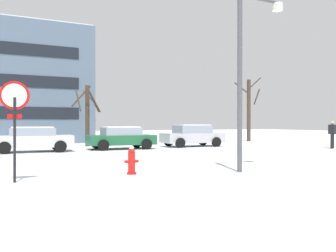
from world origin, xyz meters
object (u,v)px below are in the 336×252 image
object	(u,v)px
parked_car_white	(32,139)
parked_car_green	(121,137)
parked_car_silver	(192,135)
pedestrian_crossing	(332,132)
fire_hydrant	(132,160)
stop_sign	(15,111)
street_lamp	(248,62)

from	to	relation	value
parked_car_white	parked_car_green	world-z (taller)	parked_car_white
parked_car_silver	pedestrian_crossing	world-z (taller)	pedestrian_crossing
fire_hydrant	pedestrian_crossing	world-z (taller)	pedestrian_crossing
parked_car_white	parked_car_green	xyz separation A→B (m)	(5.09, 0.01, -0.01)
stop_sign	fire_hydrant	bearing A→B (deg)	2.57
stop_sign	parked_car_white	distance (m)	10.82
parked_car_silver	parked_car_green	bearing A→B (deg)	-178.14
parked_car_green	pedestrian_crossing	distance (m)	13.09
stop_sign	parked_car_green	world-z (taller)	stop_sign
parked_car_green	pedestrian_crossing	size ratio (longest dim) A/B	2.41
fire_hydrant	parked_car_green	xyz separation A→B (m)	(3.30, 10.50, 0.28)
parked_car_white	parked_car_silver	bearing A→B (deg)	0.96
street_lamp	parked_car_green	size ratio (longest dim) A/B	1.42
fire_hydrant	parked_car_white	bearing A→B (deg)	99.67
fire_hydrant	parked_car_green	bearing A→B (deg)	72.57
street_lamp	pedestrian_crossing	world-z (taller)	street_lamp
stop_sign	fire_hydrant	size ratio (longest dim) A/B	3.16
parked_car_silver	street_lamp	bearing A→B (deg)	-112.07
stop_sign	parked_car_white	xyz separation A→B (m)	(1.55, 10.65, -1.17)
street_lamp	parked_car_white	xyz separation A→B (m)	(-5.40, 11.59, -2.85)
parked_car_green	parked_car_silver	world-z (taller)	parked_car_silver
stop_sign	parked_car_silver	xyz separation A→B (m)	(11.72, 10.82, -1.14)
pedestrian_crossing	parked_car_green	bearing A→B (deg)	155.93
street_lamp	parked_car_white	size ratio (longest dim) A/B	1.35
parked_car_white	pedestrian_crossing	world-z (taller)	pedestrian_crossing
fire_hydrant	parked_car_white	distance (m)	10.65
stop_sign	street_lamp	size ratio (longest dim) A/B	0.46
stop_sign	street_lamp	xyz separation A→B (m)	(6.95, -0.94, 1.68)
fire_hydrant	street_lamp	distance (m)	4.91
fire_hydrant	parked_car_white	size ratio (longest dim) A/B	0.20
stop_sign	parked_car_green	xyz separation A→B (m)	(6.63, 10.65, -1.18)
street_lamp	parked_car_silver	size ratio (longest dim) A/B	1.39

